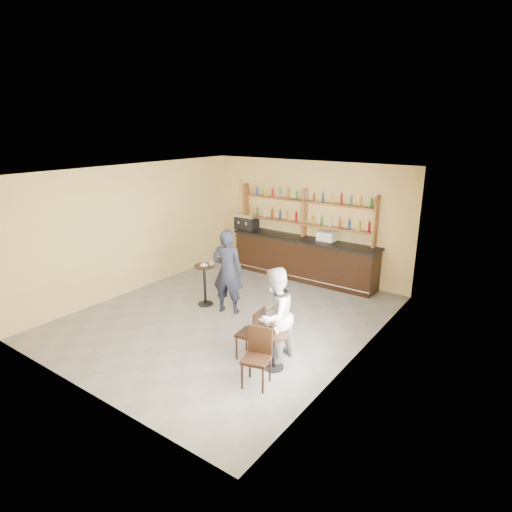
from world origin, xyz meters
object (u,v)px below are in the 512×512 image
Objects in this scene: bar_counter at (303,259)px; chair_south at (256,359)px; cafe_table at (274,350)px; pedestal_table at (205,285)px; pastry_case at (327,237)px; man_main at (228,272)px; chair_west at (250,333)px; espresso_machine at (247,221)px; patron_second at (274,316)px.

bar_counter is 4.38× the size of chair_south.
cafe_table is (1.86, -4.32, -0.23)m from bar_counter.
chair_south is at bearing -34.42° from pedestal_table.
cafe_table is 0.62m from chair_south.
pastry_case is (0.68, 0.00, 0.72)m from bar_counter.
man_main reaches higher than chair_west.
bar_counter is at bearing -114.69° from man_main.
patron_second reaches higher than espresso_machine.
pedestal_table is (0.95, -2.94, -0.88)m from espresso_machine.
espresso_machine is at bearing -79.73° from man_main.
bar_counter is 4.47m from chair_west.
cafe_table is (2.15, -1.39, -0.62)m from man_main.
espresso_machine is 0.65× the size of pedestal_table.
patron_second is (2.01, -1.17, -0.08)m from man_main.
man_main is at bearing -110.07° from pastry_case.
chair_south is at bearing -85.24° from cafe_table.
patron_second is (0.41, 0.17, 0.40)m from chair_west.
chair_south is (0.60, -0.65, -0.00)m from chair_west.
chair_south is at bearing -68.77° from bar_counter.
patron_second is (1.72, -4.10, 0.31)m from bar_counter.
patron_second reaches higher than chair_west.
pastry_case is 5.14m from chair_south.
espresso_machine reaches higher than cafe_table.
pedestal_table is 0.56× the size of patron_second.
cafe_table is (2.85, -1.39, -0.15)m from pedestal_table.
man_main reaches higher than patron_second.
cafe_table is 0.71× the size of chair_south.
bar_counter reaches higher than chair_west.
chair_west is at bearing -30.17° from pedestal_table.
espresso_machine is at bearing 178.19° from pastry_case.
cafe_table is at bearing 79.60° from chair_south.
patron_second is at bearing 130.66° from man_main.
chair_south is at bearing 13.00° from patron_second.
pedestal_table is 1.43× the size of cafe_table.
pedestal_table is at bearing -113.33° from patron_second.
bar_counter is 2.40× the size of patron_second.
cafe_table is 0.39× the size of patron_second.
espresso_machine is 3.39m from man_main.
patron_second reaches higher than pedestal_table.
pastry_case is 3.47m from pedestal_table.
man_main is 1.98× the size of chair_west.
bar_counter is 0.99m from pastry_case.
bar_counter is at bearing 178.19° from pastry_case.
man_main reaches higher than bar_counter.
man_main is 1.09× the size of patron_second.
chair_west is at bearing 174.81° from cafe_table.
chair_west is at bearing -83.40° from pastry_case.
pedestal_table is 3.51m from chair_south.
cafe_table is at bearing -55.08° from espresso_machine.
bar_counter is at bearing 96.07° from chair_south.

